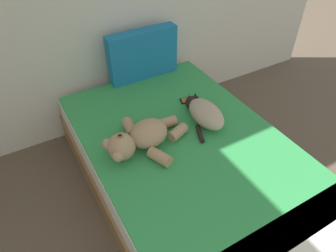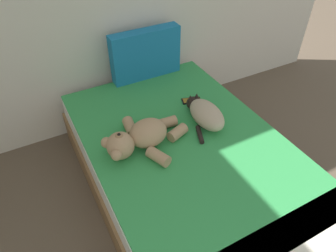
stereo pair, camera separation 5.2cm
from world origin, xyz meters
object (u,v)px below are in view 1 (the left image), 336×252
(cat, at_px, (204,113))
(patterned_cushion, at_px, (143,55))
(bed, at_px, (189,169))
(cell_phone, at_px, (190,100))
(teddy_bear, at_px, (141,138))

(cat, bearing_deg, patterned_cushion, 97.41)
(bed, distance_m, cell_phone, 0.56)
(patterned_cushion, bearing_deg, bed, -97.63)
(patterned_cushion, xyz_separation_m, teddy_bear, (-0.41, -0.78, -0.13))
(cat, height_order, cell_phone, cat)
(bed, distance_m, teddy_bear, 0.45)
(bed, relative_size, cat, 4.81)
(cat, bearing_deg, teddy_bear, -177.63)
(bed, bearing_deg, patterned_cushion, 82.37)
(teddy_bear, relative_size, cell_phone, 3.56)
(bed, bearing_deg, cat, 36.84)
(cat, distance_m, cell_phone, 0.27)
(patterned_cushion, relative_size, cell_phone, 3.65)
(bed, distance_m, cat, 0.41)
(patterned_cushion, xyz_separation_m, cell_phone, (0.15, -0.50, -0.20))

